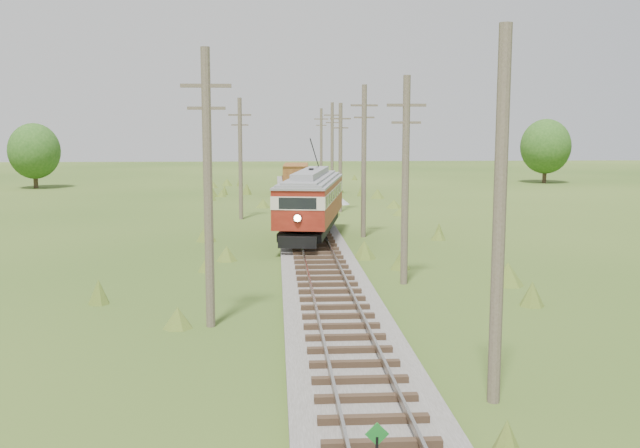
{
  "coord_description": "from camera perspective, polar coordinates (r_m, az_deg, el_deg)",
  "views": [
    {
      "loc": [
        -2.05,
        -10.96,
        6.47
      ],
      "look_at": [
        0.0,
        21.48,
        2.09
      ],
      "focal_mm": 40.0,
      "sensor_mm": 36.0,
      "label": 1
    }
  ],
  "objects": [
    {
      "name": "utility_pole_r_1",
      "position": [
        16.89,
        14.15,
        0.39
      ],
      "size": [
        0.3,
        0.3,
        8.8
      ],
      "color": "brown",
      "rests_on": "ground"
    },
    {
      "name": "tree_mid_b",
      "position": [
        88.96,
        17.61,
        5.94
      ],
      "size": [
        5.88,
        5.88,
        7.57
      ],
      "color": "#38281C",
      "rests_on": "ground"
    },
    {
      "name": "utility_pole_r_2",
      "position": [
        29.52,
        6.85,
        3.64
      ],
      "size": [
        1.6,
        0.3,
        8.6
      ],
      "color": "brown",
      "rests_on": "ground"
    },
    {
      "name": "gravel_pile",
      "position": [
        61.95,
        0.74,
        2.23
      ],
      "size": [
        3.55,
        3.76,
        1.29
      ],
      "color": "gray",
      "rests_on": "ground"
    },
    {
      "name": "railbed_main",
      "position": [
        45.44,
        -0.99,
        -0.27
      ],
      "size": [
        3.6,
        96.0,
        0.57
      ],
      "color": "#605B54",
      "rests_on": "ground"
    },
    {
      "name": "utility_pole_l_a",
      "position": [
        23.13,
        -8.95,
        3.0
      ],
      "size": [
        1.6,
        0.3,
        9.0
      ],
      "color": "brown",
      "rests_on": "ground"
    },
    {
      "name": "tree_mid_a",
      "position": [
        83.15,
        -21.9,
        5.43
      ],
      "size": [
        5.46,
        5.46,
        7.03
      ],
      "color": "#38281C",
      "rests_on": "ground"
    },
    {
      "name": "switch_marker",
      "position": [
        13.88,
        4.57,
        -17.23
      ],
      "size": [
        0.45,
        0.06,
        1.08
      ],
      "color": "black",
      "rests_on": "ground"
    },
    {
      "name": "utility_pole_r_6",
      "position": [
        81.15,
        0.1,
        6.26
      ],
      "size": [
        1.6,
        0.3,
        8.7
      ],
      "color": "brown",
      "rests_on": "ground"
    },
    {
      "name": "gondola",
      "position": [
        70.51,
        -1.94,
        3.91
      ],
      "size": [
        2.69,
        7.31,
        2.39
      ],
      "rotation": [
        0.0,
        0.0,
        -0.05
      ],
      "color": "black",
      "rests_on": "ground"
    },
    {
      "name": "utility_pole_r_5",
      "position": [
        68.2,
        0.98,
        6.08
      ],
      "size": [
        1.6,
        0.3,
        8.9
      ],
      "color": "brown",
      "rests_on": "ground"
    },
    {
      "name": "utility_pole_r_3",
      "position": [
        42.32,
        3.53,
        5.16
      ],
      "size": [
        1.6,
        0.3,
        9.0
      ],
      "color": "brown",
      "rests_on": "ground"
    },
    {
      "name": "utility_pole_r_4",
      "position": [
        55.23,
        1.64,
        5.44
      ],
      "size": [
        1.6,
        0.3,
        8.4
      ],
      "color": "brown",
      "rests_on": "ground"
    },
    {
      "name": "streetcar",
      "position": [
        40.65,
        -0.71,
        2.1
      ],
      "size": [
        4.62,
        11.89,
        5.37
      ],
      "rotation": [
        0.0,
        0.0,
        -0.17
      ],
      "color": "black",
      "rests_on": "ground"
    },
    {
      "name": "utility_pole_l_b",
      "position": [
        51.06,
        -6.39,
        5.32
      ],
      "size": [
        1.6,
        0.3,
        8.6
      ],
      "color": "brown",
      "rests_on": "ground"
    }
  ]
}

